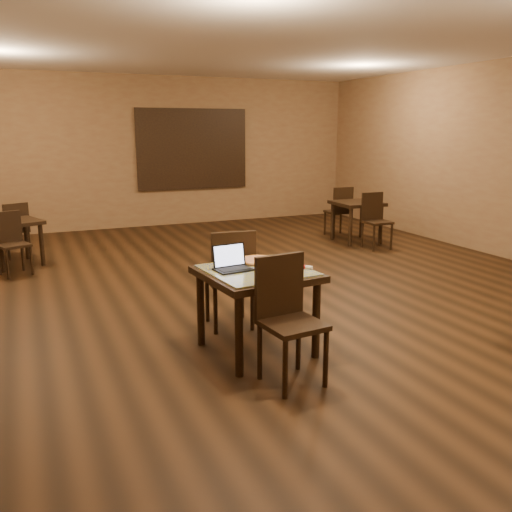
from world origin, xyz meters
name	(u,v)px	position (x,y,z in m)	size (l,w,h in m)	color
ground	(271,286)	(0.00, 0.00, 0.00)	(10.00, 10.00, 0.00)	black
wall_back	(169,152)	(0.00, 5.00, 1.50)	(8.00, 0.02, 3.00)	olive
ceiling	(273,37)	(0.00, 0.00, 3.00)	(8.00, 10.00, 0.02)	silver
mural	(193,149)	(0.50, 4.96, 1.55)	(2.34, 0.05, 1.64)	#235983
tiled_table	(257,281)	(-0.99, -1.82, 0.66)	(1.01, 1.01, 0.76)	black
chair_main_near	(287,312)	(-1.00, -2.43, 0.57)	(0.48, 0.48, 1.01)	black
chair_main_far	(231,274)	(-1.00, -1.20, 0.57)	(0.48, 0.48, 1.01)	black
laptop	(231,263)	(-1.19, -1.72, 0.82)	(0.34, 0.28, 0.21)	black
plate	(288,271)	(-0.77, -2.00, 0.77)	(0.23, 0.23, 0.01)	white
pizza_slice	(288,269)	(-0.77, -2.00, 0.79)	(0.20, 0.20, 0.02)	beige
pizza_pan	(258,262)	(-0.87, -1.58, 0.77)	(0.33, 0.33, 0.01)	silver
pizza_whole	(258,260)	(-0.87, -1.58, 0.78)	(0.36, 0.36, 0.03)	beige
spatula	(261,260)	(-0.85, -1.60, 0.79)	(0.10, 0.25, 0.01)	silver
napkin_roll	(304,267)	(-0.59, -1.96, 0.78)	(0.12, 0.14, 0.04)	white
other_table_a	(357,208)	(2.57, 1.95, 0.59)	(0.78, 0.78, 0.72)	black
other_table_a_chair_near	(375,217)	(2.57, 1.41, 0.52)	(0.41, 0.41, 0.93)	black
other_table_a_chair_far	(340,209)	(2.56, 2.49, 0.52)	(0.41, 0.41, 0.93)	black
other_table_b	(13,228)	(-3.00, 2.48, 0.56)	(0.92, 0.92, 0.67)	black
other_table_b_chair_near	(11,239)	(-3.03, 1.98, 0.49)	(0.48, 0.48, 0.86)	black
other_table_b_chair_far	(15,227)	(-2.97, 2.99, 0.49)	(0.48, 0.48, 0.86)	black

